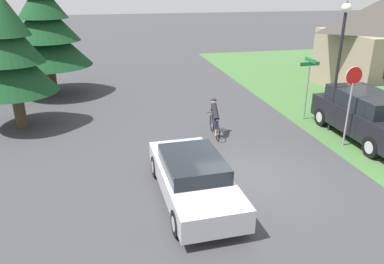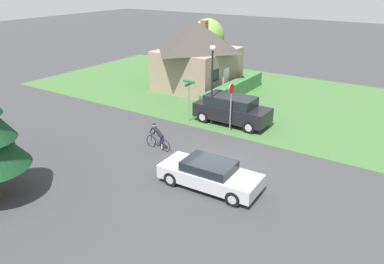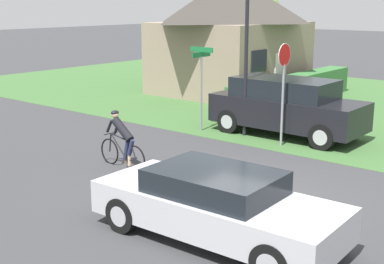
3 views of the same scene
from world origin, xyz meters
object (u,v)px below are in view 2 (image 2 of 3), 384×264
at_px(street_lamp, 212,71).
at_px(street_name_sign, 189,93).
at_px(cottage_house, 198,55).
at_px(cyclist, 158,137).
at_px(sedan_left_lane, 210,174).
at_px(parked_suv_right, 232,110).
at_px(stop_sign, 231,98).
at_px(deciduous_tree_right, 208,36).

relative_size(street_lamp, street_name_sign, 1.86).
bearing_deg(street_name_sign, cottage_house, 28.79).
height_order(cottage_house, cyclist, cottage_house).
bearing_deg(sedan_left_lane, parked_suv_right, -71.00).
xyz_separation_m(sedan_left_lane, stop_sign, (6.33, 2.35, 1.44)).
height_order(parked_suv_right, deciduous_tree_right, deciduous_tree_right).
relative_size(cyclist, deciduous_tree_right, 0.34).
relative_size(cottage_house, street_name_sign, 2.47).
bearing_deg(cyclist, street_name_sign, -74.31).
bearing_deg(street_lamp, street_name_sign, 103.93).
bearing_deg(sedan_left_lane, stop_sign, -71.58).
xyz_separation_m(street_name_sign, deciduous_tree_right, (13.07, 6.56, 1.41)).
relative_size(parked_suv_right, stop_sign, 1.60).
relative_size(cottage_house, cyclist, 3.94).
xyz_separation_m(cottage_house, cyclist, (-11.49, -4.83, -2.08)).
relative_size(parked_suv_right, street_lamp, 0.94).
height_order(parked_suv_right, stop_sign, stop_sign).
relative_size(sedan_left_lane, street_name_sign, 1.68).
xyz_separation_m(cottage_house, sedan_left_lane, (-13.37, -9.22, -2.14)).
bearing_deg(street_name_sign, deciduous_tree_right, 26.66).
xyz_separation_m(cyclist, stop_sign, (4.44, -2.04, 1.37)).
distance_m(street_lamp, deciduous_tree_right, 15.03).
xyz_separation_m(sedan_left_lane, street_lamp, (6.68, 3.88, 2.84)).
height_order(stop_sign, deciduous_tree_right, deciduous_tree_right).
bearing_deg(deciduous_tree_right, cottage_house, -155.95).
bearing_deg(cottage_house, cyclist, -156.89).
relative_size(cottage_house, street_lamp, 1.32).
distance_m(cyclist, deciduous_tree_right, 19.23).
bearing_deg(street_lamp, cyclist, 173.98).
height_order(sedan_left_lane, parked_suv_right, parked_suv_right).
height_order(street_lamp, street_name_sign, street_lamp).
distance_m(cyclist, street_name_sign, 4.69).
xyz_separation_m(cottage_house, deciduous_tree_right, (6.02, 2.69, 0.52)).
height_order(cottage_house, stop_sign, cottage_house).
xyz_separation_m(cyclist, street_name_sign, (4.43, 0.96, 1.18)).
relative_size(stop_sign, deciduous_tree_right, 0.60).
height_order(cottage_house, parked_suv_right, cottage_house).
bearing_deg(stop_sign, cyclist, -24.65).
xyz_separation_m(street_lamp, street_name_sign, (-0.36, 1.46, -1.59)).
xyz_separation_m(cottage_house, parked_suv_right, (-5.86, -6.35, -1.85)).
height_order(cottage_house, street_name_sign, cottage_house).
xyz_separation_m(cottage_house, street_lamp, (-6.69, -5.34, 0.70)).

